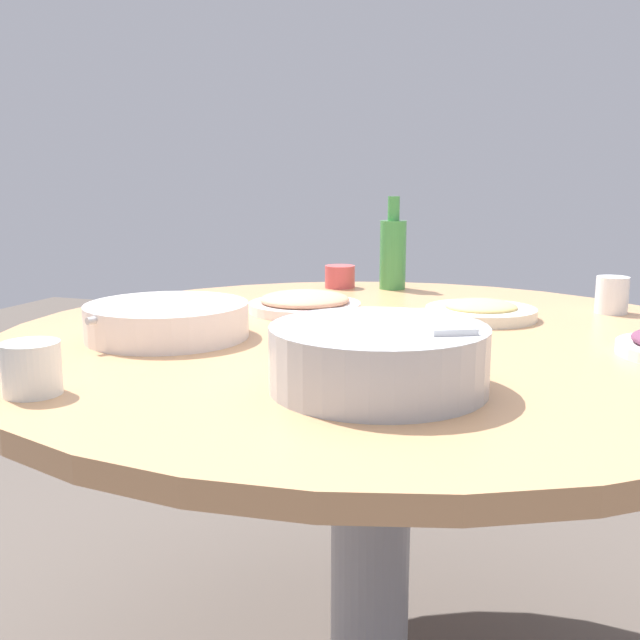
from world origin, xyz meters
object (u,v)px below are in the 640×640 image
(round_dining_table, at_px, (372,411))
(rice_bowl, at_px, (379,356))
(dish_shrimp, at_px, (305,303))
(soup_bowl, at_px, (167,321))
(tea_cup_far, at_px, (612,295))
(green_bottle, at_px, (393,252))
(dish_noodles, at_px, (481,311))
(tea_cup_near, at_px, (340,277))
(tea_cup_side, at_px, (32,368))

(round_dining_table, height_order, rice_bowl, rice_bowl)
(dish_shrimp, bearing_deg, soup_bowl, 66.38)
(round_dining_table, distance_m, tea_cup_far, 0.57)
(soup_bowl, relative_size, green_bottle, 1.28)
(round_dining_table, xyz_separation_m, dish_shrimp, (0.19, -0.17, 0.16))
(soup_bowl, xyz_separation_m, dish_noodles, (-0.49, -0.35, -0.01))
(dish_shrimp, bearing_deg, tea_cup_near, -83.97)
(dish_noodles, height_order, tea_cup_side, tea_cup_side)
(tea_cup_near, bearing_deg, dish_shrimp, 96.03)
(dish_noodles, bearing_deg, round_dining_table, 53.70)
(green_bottle, height_order, tea_cup_side, green_bottle)
(green_bottle, bearing_deg, dish_noodles, 128.75)
(round_dining_table, xyz_separation_m, dish_noodles, (-0.16, -0.21, 0.16))
(green_bottle, bearing_deg, soup_bowl, 71.50)
(tea_cup_near, xyz_separation_m, tea_cup_side, (0.08, 1.00, 0.01))
(soup_bowl, bearing_deg, round_dining_table, -156.83)
(tea_cup_near, relative_size, tea_cup_far, 1.00)
(dish_noodles, bearing_deg, rice_bowl, 83.65)
(rice_bowl, relative_size, tea_cup_near, 3.83)
(green_bottle, xyz_separation_m, tea_cup_far, (-0.50, 0.17, -0.05))
(soup_bowl, height_order, dish_noodles, soup_bowl)
(green_bottle, bearing_deg, dish_shrimp, 76.05)
(soup_bowl, relative_size, dish_noodles, 1.35)
(dish_shrimp, height_order, tea_cup_far, tea_cup_far)
(dish_noodles, height_order, dish_shrimp, dish_shrimp)
(soup_bowl, distance_m, green_bottle, 0.72)
(rice_bowl, xyz_separation_m, tea_cup_side, (0.41, 0.17, -0.01))
(dish_noodles, distance_m, green_bottle, 0.42)
(rice_bowl, distance_m, tea_cup_far, 0.75)
(dish_shrimp, relative_size, green_bottle, 1.02)
(tea_cup_near, height_order, tea_cup_far, tea_cup_far)
(dish_noodles, relative_size, tea_cup_side, 2.89)
(round_dining_table, distance_m, tea_cup_near, 0.58)
(round_dining_table, bearing_deg, dish_noodles, -126.30)
(green_bottle, height_order, tea_cup_near, green_bottle)
(green_bottle, bearing_deg, tea_cup_far, 160.96)
(rice_bowl, height_order, dish_noodles, rice_bowl)
(round_dining_table, height_order, dish_shrimp, dish_shrimp)
(round_dining_table, distance_m, tea_cup_side, 0.61)
(dish_noodles, relative_size, tea_cup_near, 2.88)
(green_bottle, relative_size, tea_cup_side, 3.04)
(tea_cup_side, bearing_deg, round_dining_table, -122.29)
(round_dining_table, bearing_deg, dish_shrimp, -41.21)
(rice_bowl, height_order, dish_shrimp, rice_bowl)
(round_dining_table, bearing_deg, tea_cup_far, -137.57)
(round_dining_table, relative_size, green_bottle, 5.90)
(dish_shrimp, bearing_deg, tea_cup_side, 79.80)
(tea_cup_near, relative_size, tea_cup_side, 1.01)
(rice_bowl, distance_m, dish_shrimp, 0.57)
(tea_cup_near, bearing_deg, green_bottle, -168.07)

